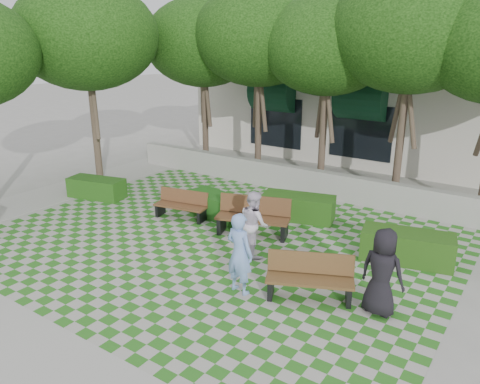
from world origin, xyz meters
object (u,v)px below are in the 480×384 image
Objects in this scene: bench_west at (181,205)px; hedge_midright at (298,207)px; bench_mid at (253,217)px; person_dark at (382,272)px; person_white at (254,223)px; person_blue at (240,253)px; bench_east at (310,278)px; hedge_east at (407,247)px; hedge_west at (97,188)px; hedge_midleft at (217,206)px.

hedge_midright is at bearing 22.62° from bench_west.
person_dark reaches higher than bench_mid.
person_white reaches higher than bench_west.
bench_west is 3.30m from person_white.
bench_mid is at bearing -55.46° from person_blue.
bench_mid is at bearing -18.61° from person_dark.
bench_east is 0.88× the size of hedge_east.
hedge_west is (-6.64, -2.12, -0.03)m from hedge_midright.
bench_mid is (-2.80, 2.15, 0.05)m from bench_east.
hedge_east is at bearing -16.09° from hedge_midright.
bench_east is 0.98× the size of hedge_west.
hedge_midright is 1.10× the size of hedge_west.
person_blue reaches higher than hedge_west.
hedge_midright is at bearing -51.53° from person_white.
person_blue reaches higher than hedge_midright.
person_dark is 1.07× the size of person_white.
bench_mid is 6.18m from hedge_west.
person_dark is at bearing -22.29° from hedge_midleft.
person_white is (6.86, -0.68, 0.50)m from hedge_west.
person_white is at bearing 127.59° from bench_east.
person_dark is at bearing -42.52° from bench_mid.
hedge_east is at bearing -117.60° from person_white.
bench_east reaches higher than bench_west.
bench_mid is 1.26× the size of bench_west.
person_dark reaches higher than hedge_midleft.
bench_mid is at bearing -6.68° from bench_west.
bench_east is 2.42m from person_white.
bench_west is at bearing 2.74° from hedge_west.
bench_east is at bearing -11.29° from hedge_west.
bench_mid is 1.27× the size of person_white.
bench_mid is 1.83m from hedge_midright.
hedge_midright is (2.95, 1.95, -0.04)m from bench_west.
hedge_west is 10.49m from person_dark.
hedge_midright is at bearing 96.14° from bench_east.
bench_east reaches higher than hedge_east.
person_blue reaches higher than person_dark.
person_dark is (3.72, -3.64, 0.53)m from hedge_midright.
bench_mid is 1.00× the size of hedge_midright.
hedge_west is at bearing 164.84° from bench_mid.
hedge_midright is 1.06× the size of hedge_midleft.
bench_east reaches higher than hedge_midleft.
bench_mid is 0.99× the size of hedge_east.
bench_mid reaches higher than bench_east.
bench_east is 5.19m from hedge_midleft.
hedge_west is 6.91m from person_white.
hedge_midright is (0.47, 1.77, -0.14)m from bench_mid.
hedge_east is at bearing -80.15° from person_dark.
bench_east is 1.12× the size of bench_west.
hedge_east is 1.08× the size of hedge_midleft.
hedge_midleft is at bearing -39.77° from person_blue.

